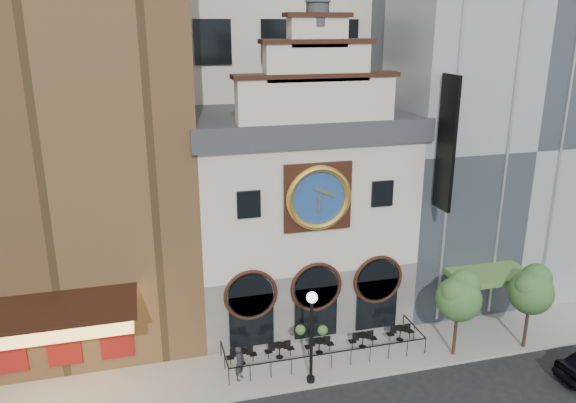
{
  "coord_description": "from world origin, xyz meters",
  "views": [
    {
      "loc": [
        -8.61,
        -22.22,
        17.02
      ],
      "look_at": [
        -1.02,
        6.0,
        7.75
      ],
      "focal_mm": 35.0,
      "sensor_mm": 36.0,
      "label": 1
    }
  ],
  "objects_px": {
    "bistro_1": "(279,350)",
    "tree_right": "(532,289)",
    "bistro_0": "(242,356)",
    "tree_left": "(459,295)",
    "bistro_2": "(319,345)",
    "bistro_3": "(363,340)",
    "pedestrian": "(240,363)",
    "bistro_4": "(400,332)",
    "lamppost": "(312,327)"
  },
  "relations": [
    {
      "from": "bistro_0",
      "to": "lamppost",
      "type": "relative_size",
      "value": 0.32
    },
    {
      "from": "bistro_4",
      "to": "bistro_1",
      "type": "bearing_deg",
      "value": 179.39
    },
    {
      "from": "bistro_3",
      "to": "lamppost",
      "type": "relative_size",
      "value": 0.32
    },
    {
      "from": "lamppost",
      "to": "tree_left",
      "type": "distance_m",
      "value": 8.15
    },
    {
      "from": "bistro_3",
      "to": "tree_left",
      "type": "height_order",
      "value": "tree_left"
    },
    {
      "from": "tree_right",
      "to": "bistro_2",
      "type": "bearing_deg",
      "value": 168.35
    },
    {
      "from": "bistro_2",
      "to": "bistro_3",
      "type": "distance_m",
      "value": 2.46
    },
    {
      "from": "pedestrian",
      "to": "bistro_3",
      "type": "bearing_deg",
      "value": -41.14
    },
    {
      "from": "bistro_0",
      "to": "bistro_3",
      "type": "xyz_separation_m",
      "value": [
        6.66,
        -0.19,
        0.0
      ]
    },
    {
      "from": "bistro_1",
      "to": "tree_left",
      "type": "height_order",
      "value": "tree_left"
    },
    {
      "from": "tree_right",
      "to": "pedestrian",
      "type": "bearing_deg",
      "value": 175.98
    },
    {
      "from": "bistro_0",
      "to": "tree_left",
      "type": "bearing_deg",
      "value": -10.39
    },
    {
      "from": "bistro_4",
      "to": "bistro_2",
      "type": "bearing_deg",
      "value": -179.23
    },
    {
      "from": "pedestrian",
      "to": "tree_right",
      "type": "xyz_separation_m",
      "value": [
        15.57,
        -1.1,
        2.56
      ]
    },
    {
      "from": "bistro_1",
      "to": "bistro_0",
      "type": "bearing_deg",
      "value": -179.16
    },
    {
      "from": "bistro_0",
      "to": "tree_left",
      "type": "relative_size",
      "value": 0.34
    },
    {
      "from": "lamppost",
      "to": "tree_right",
      "type": "bearing_deg",
      "value": 17.08
    },
    {
      "from": "bistro_1",
      "to": "bistro_2",
      "type": "xyz_separation_m",
      "value": [
        2.17,
        -0.14,
        0.0
      ]
    },
    {
      "from": "bistro_0",
      "to": "pedestrian",
      "type": "height_order",
      "value": "pedestrian"
    },
    {
      "from": "bistro_0",
      "to": "bistro_2",
      "type": "distance_m",
      "value": 4.2
    },
    {
      "from": "bistro_0",
      "to": "bistro_3",
      "type": "height_order",
      "value": "same"
    },
    {
      "from": "bistro_2",
      "to": "lamppost",
      "type": "bearing_deg",
      "value": -117.41
    },
    {
      "from": "bistro_0",
      "to": "tree_left",
      "type": "distance_m",
      "value": 11.71
    },
    {
      "from": "bistro_3",
      "to": "lamppost",
      "type": "distance_m",
      "value": 4.98
    },
    {
      "from": "tree_left",
      "to": "bistro_0",
      "type": "bearing_deg",
      "value": 169.61
    },
    {
      "from": "tree_left",
      "to": "tree_right",
      "type": "height_order",
      "value": "tree_right"
    },
    {
      "from": "bistro_3",
      "to": "tree_left",
      "type": "xyz_separation_m",
      "value": [
        4.47,
        -1.86,
        2.99
      ]
    },
    {
      "from": "lamppost",
      "to": "bistro_1",
      "type": "bearing_deg",
      "value": 128.7
    },
    {
      "from": "bistro_4",
      "to": "tree_left",
      "type": "height_order",
      "value": "tree_left"
    },
    {
      "from": "bistro_2",
      "to": "tree_left",
      "type": "bearing_deg",
      "value": -15.59
    },
    {
      "from": "bistro_2",
      "to": "tree_right",
      "type": "distance_m",
      "value": 11.66
    },
    {
      "from": "pedestrian",
      "to": "tree_left",
      "type": "relative_size",
      "value": 0.38
    },
    {
      "from": "bistro_0",
      "to": "lamppost",
      "type": "bearing_deg",
      "value": -38.77
    },
    {
      "from": "bistro_3",
      "to": "tree_left",
      "type": "distance_m",
      "value": 5.69
    },
    {
      "from": "bistro_1",
      "to": "bistro_3",
      "type": "distance_m",
      "value": 4.64
    },
    {
      "from": "lamppost",
      "to": "tree_right",
      "type": "xyz_separation_m",
      "value": [
        12.24,
        0.03,
        0.44
      ]
    },
    {
      "from": "tree_right",
      "to": "lamppost",
      "type": "bearing_deg",
      "value": -179.86
    },
    {
      "from": "tree_right",
      "to": "bistro_4",
      "type": "bearing_deg",
      "value": 159.59
    },
    {
      "from": "bistro_2",
      "to": "bistro_4",
      "type": "height_order",
      "value": "same"
    },
    {
      "from": "bistro_3",
      "to": "tree_right",
      "type": "xyz_separation_m",
      "value": [
        8.58,
        -2.2,
        2.99
      ]
    },
    {
      "from": "bistro_1",
      "to": "bistro_4",
      "type": "xyz_separation_m",
      "value": [
        6.93,
        -0.07,
        0.0
      ]
    },
    {
      "from": "pedestrian",
      "to": "lamppost",
      "type": "distance_m",
      "value": 4.11
    },
    {
      "from": "bistro_2",
      "to": "lamppost",
      "type": "relative_size",
      "value": 0.32
    },
    {
      "from": "bistro_4",
      "to": "tree_right",
      "type": "relative_size",
      "value": 0.34
    },
    {
      "from": "tree_left",
      "to": "tree_right",
      "type": "distance_m",
      "value": 4.12
    },
    {
      "from": "tree_left",
      "to": "bistro_4",
      "type": "bearing_deg",
      "value": 137.49
    },
    {
      "from": "bistro_1",
      "to": "lamppost",
      "type": "bearing_deg",
      "value": -68.24
    },
    {
      "from": "bistro_1",
      "to": "tree_right",
      "type": "height_order",
      "value": "tree_right"
    },
    {
      "from": "bistro_4",
      "to": "tree_left",
      "type": "xyz_separation_m",
      "value": [
        2.18,
        -2.0,
        2.99
      ]
    },
    {
      "from": "bistro_4",
      "to": "bistro_3",
      "type": "bearing_deg",
      "value": -176.43
    }
  ]
}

